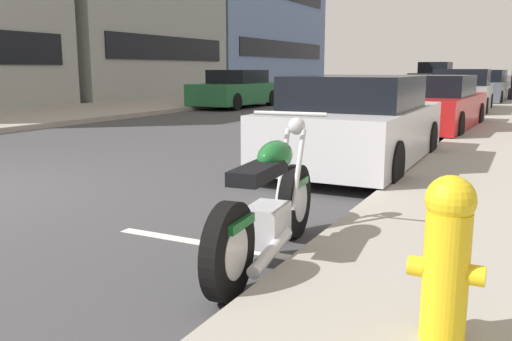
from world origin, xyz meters
name	(u,v)px	position (x,y,z in m)	size (l,w,h in m)	color
sidewalk_far_curb	(128,107)	(12.00, 7.09, 0.07)	(120.00, 5.00, 0.14)	gray
parking_stall_stripe	(228,247)	(0.00, -3.99, 0.00)	(0.12, 2.20, 0.01)	silver
parked_motorcycle	(269,208)	(-0.16, -4.44, 0.43)	(2.08, 0.62, 1.12)	black
parked_car_second_in_row	(357,125)	(4.06, -3.87, 0.65)	(4.06, 1.86, 1.36)	silver
parked_car_across_street	(431,105)	(9.45, -4.05, 0.62)	(4.68, 2.05, 1.32)	#AD1919
parked_car_mid_block	(462,93)	(15.37, -4.06, 0.70)	(4.48, 1.87, 1.46)	gray
parked_car_behind_motorcycle	(483,88)	(21.20, -4.24, 0.68)	(4.62, 2.03, 1.42)	#4C515B
parked_car_at_intersection	(484,85)	(26.84, -3.87, 0.66)	(4.14, 1.99, 1.41)	#236638
crossing_truck	(445,77)	(36.80, -0.55, 0.89)	(2.28, 5.42, 1.93)	#4C5156
car_opposite_curb	(236,90)	(14.68, 4.04, 0.67)	(4.42, 1.82, 1.42)	#236638
fire_hydrant	(447,255)	(-1.10, -5.85, 0.58)	(0.24, 0.36, 0.83)	gold
townhouse_mid_block	(212,2)	(31.43, 15.26, 6.28)	(15.89, 11.81, 12.55)	#6B84B2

